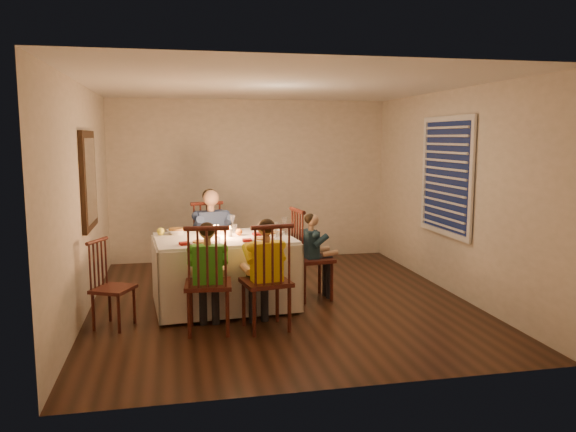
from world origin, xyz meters
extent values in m
plane|color=black|center=(0.00, 0.00, 0.00)|extent=(5.00, 5.00, 0.00)
cube|color=beige|center=(-2.25, 0.00, 1.30)|extent=(0.02, 5.00, 2.60)
cube|color=beige|center=(2.25, 0.00, 1.30)|extent=(0.02, 5.00, 2.60)
cube|color=beige|center=(0.00, 2.50, 1.30)|extent=(4.50, 0.02, 2.60)
plane|color=white|center=(0.00, 0.00, 2.60)|extent=(5.00, 5.00, 0.00)
cube|color=silver|center=(-0.69, -0.09, 0.82)|extent=(1.65, 1.25, 0.04)
cube|color=silver|center=(-0.73, 0.47, 0.42)|extent=(1.60, 0.15, 0.78)
cube|color=silver|center=(-0.64, -0.66, 0.42)|extent=(1.60, 0.15, 0.78)
cube|color=silver|center=(0.10, -0.03, 0.42)|extent=(0.12, 1.16, 0.78)
cube|color=silver|center=(-1.48, -0.16, 0.42)|extent=(0.12, 1.16, 0.78)
cylinder|color=white|center=(-0.70, 0.29, 0.85)|extent=(0.28, 0.28, 0.02)
cylinder|color=white|center=(-0.97, -0.48, 0.85)|extent=(0.28, 0.28, 0.02)
cylinder|color=white|center=(-0.28, -0.42, 0.85)|extent=(0.28, 0.28, 0.02)
cylinder|color=white|center=(-0.10, -0.04, 0.85)|extent=(0.28, 0.28, 0.02)
cylinder|color=white|center=(-0.76, -0.10, 0.89)|extent=(0.06, 0.06, 0.10)
cylinder|color=white|center=(-0.61, -0.09, 0.89)|extent=(0.06, 0.06, 0.10)
sphere|color=#FBF642|center=(-1.41, 0.18, 0.88)|extent=(0.09, 0.09, 0.09)
sphere|color=orange|center=(-0.50, -0.02, 0.88)|extent=(0.08, 0.08, 0.08)
imported|color=white|center=(-1.23, 0.23, 0.87)|extent=(0.27, 0.27, 0.06)
cube|color=black|center=(-2.22, 0.30, 1.50)|extent=(0.05, 0.95, 1.15)
cube|color=white|center=(-2.19, 0.30, 1.50)|extent=(0.01, 0.78, 0.98)
cube|color=black|center=(2.23, 0.10, 1.50)|extent=(0.01, 1.20, 1.40)
cube|color=white|center=(2.21, 0.10, 1.50)|extent=(0.03, 1.34, 1.54)
camera|label=1|loc=(-1.26, -6.59, 2.00)|focal=35.00mm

